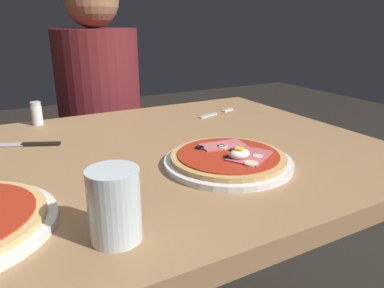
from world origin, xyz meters
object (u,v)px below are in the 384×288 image
object	(u,v)px
salt_shaker	(37,113)
pizza_foreground	(229,159)
water_glass_near	(115,210)
diner_person	(102,135)
dining_table	(153,197)
knife	(25,144)
fork	(214,114)

from	to	relation	value
salt_shaker	pizza_foreground	bearing A→B (deg)	-59.30
water_glass_near	diner_person	distance (m)	1.05
water_glass_near	diner_person	world-z (taller)	diner_person
dining_table	knife	bearing A→B (deg)	143.97
water_glass_near	diner_person	xyz separation A→B (m)	(0.24, 1.00, -0.21)
knife	pizza_foreground	bearing A→B (deg)	-43.10
water_glass_near	fork	distance (m)	0.72
salt_shaker	diner_person	world-z (taller)	diner_person
fork	salt_shaker	xyz separation A→B (m)	(-0.51, 0.14, 0.03)
dining_table	knife	distance (m)	0.33
water_glass_near	diner_person	bearing A→B (deg)	76.23
fork	diner_person	size ratio (longest dim) A/B	0.13
fork	diner_person	xyz separation A→B (m)	(-0.24, 0.47, -0.17)
salt_shaker	diner_person	size ratio (longest dim) A/B	0.06
pizza_foreground	water_glass_near	world-z (taller)	water_glass_near
water_glass_near	salt_shaker	xyz separation A→B (m)	(-0.02, 0.67, -0.01)
water_glass_near	fork	bearing A→B (deg)	47.27
diner_person	knife	bearing A→B (deg)	58.06
fork	diner_person	world-z (taller)	diner_person
pizza_foreground	diner_person	size ratio (longest dim) A/B	0.23
water_glass_near	knife	world-z (taller)	water_glass_near
fork	knife	bearing A→B (deg)	-176.11
pizza_foreground	diner_person	bearing A→B (deg)	92.87
fork	salt_shaker	size ratio (longest dim) A/B	2.31
pizza_foreground	fork	bearing A→B (deg)	62.16
water_glass_near	fork	size ratio (longest dim) A/B	0.67
diner_person	pizza_foreground	bearing A→B (deg)	92.87
fork	water_glass_near	bearing A→B (deg)	-132.73
pizza_foreground	water_glass_near	bearing A→B (deg)	-152.43
pizza_foreground	dining_table	bearing A→B (deg)	125.23
dining_table	water_glass_near	xyz separation A→B (m)	(-0.18, -0.30, 0.16)
pizza_foreground	fork	distance (m)	0.43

